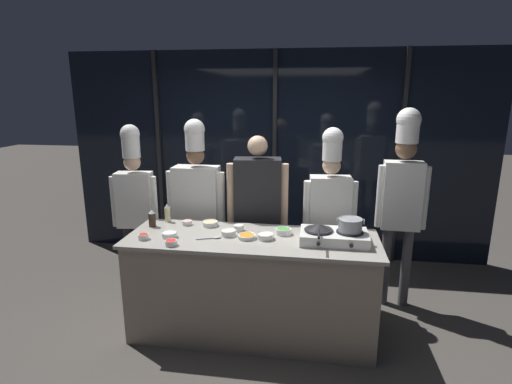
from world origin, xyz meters
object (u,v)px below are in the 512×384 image
at_px(prep_bowl_carrots, 247,236).
at_px(chef_pastry, 402,189).
at_px(frying_pan, 319,227).
at_px(person_guest, 258,204).
at_px(chef_sous, 197,198).
at_px(chef_line, 330,205).
at_px(prep_bowl_chili_flakes, 143,236).
at_px(portable_stove, 334,237).
at_px(prep_bowl_scallions, 283,231).
at_px(prep_bowl_ginger, 210,223).
at_px(prep_bowl_bell_pepper, 171,242).
at_px(chef_head, 135,196).
at_px(squeeze_bottle_soy, 152,218).
at_px(prep_bowl_bean_sprouts, 228,232).
at_px(prep_bowl_shrimp, 187,222).
at_px(squeeze_bottle_oil, 167,213).
at_px(prep_bowl_garlic, 265,236).
at_px(serving_spoon_slotted, 213,238).
at_px(prep_bowl_rice, 169,234).
at_px(prep_bowl_onion, 239,227).
at_px(stock_pot, 350,225).

distance_m(prep_bowl_carrots, chef_pastry, 1.64).
bearing_deg(frying_pan, person_guest, 133.80).
bearing_deg(chef_sous, chef_line, 178.67).
xyz_separation_m(prep_bowl_chili_flakes, person_guest, (0.88, 0.82, 0.10)).
height_order(portable_stove, prep_bowl_chili_flakes, portable_stove).
xyz_separation_m(prep_bowl_scallions, chef_line, (0.42, 0.53, 0.11)).
relative_size(prep_bowl_scallions, prep_bowl_ginger, 0.97).
xyz_separation_m(portable_stove, person_guest, (-0.75, 0.64, 0.08)).
bearing_deg(prep_bowl_bell_pepper, chef_pastry, 26.49).
bearing_deg(prep_bowl_chili_flakes, chef_head, 118.85).
height_order(squeeze_bottle_soy, prep_bowl_bean_sprouts, squeeze_bottle_soy).
distance_m(squeeze_bottle_soy, prep_bowl_bean_sprouts, 0.78).
distance_m(prep_bowl_shrimp, prep_bowl_ginger, 0.23).
distance_m(prep_bowl_scallions, prep_bowl_chili_flakes, 1.23).
xyz_separation_m(frying_pan, chef_head, (-1.97, 0.68, 0.02)).
height_order(squeeze_bottle_oil, chef_line, chef_line).
distance_m(squeeze_bottle_oil, prep_bowl_garlic, 1.07).
height_order(prep_bowl_bell_pepper, prep_bowl_carrots, prep_bowl_bell_pepper).
bearing_deg(frying_pan, prep_bowl_bean_sprouts, 177.87).
bearing_deg(person_guest, serving_spoon_slotted, 61.17).
distance_m(portable_stove, person_guest, 0.99).
bearing_deg(prep_bowl_rice, prep_bowl_onion, 24.68).
height_order(frying_pan, prep_bowl_bell_pepper, frying_pan).
xyz_separation_m(squeeze_bottle_oil, chef_sous, (0.19, 0.38, 0.06)).
height_order(squeeze_bottle_soy, serving_spoon_slotted, squeeze_bottle_soy).
bearing_deg(prep_bowl_carrots, chef_pastry, 27.70).
bearing_deg(prep_bowl_bell_pepper, squeeze_bottle_soy, 128.30).
xyz_separation_m(prep_bowl_rice, serving_spoon_slotted, (0.39, 0.03, -0.02)).
distance_m(squeeze_bottle_soy, prep_bowl_shrimp, 0.33).
height_order(portable_stove, squeeze_bottle_soy, squeeze_bottle_soy).
xyz_separation_m(squeeze_bottle_oil, serving_spoon_slotted, (0.57, -0.39, -0.08)).
height_order(prep_bowl_shrimp, prep_bowl_rice, prep_bowl_rice).
distance_m(squeeze_bottle_oil, prep_bowl_scallions, 1.18).
xyz_separation_m(prep_bowl_onion, prep_bowl_chili_flakes, (-0.78, -0.34, -0.00)).
bearing_deg(chef_pastry, chef_sous, 2.98).
height_order(prep_bowl_garlic, chef_sous, chef_sous).
height_order(frying_pan, prep_bowl_onion, frying_pan).
distance_m(prep_bowl_shrimp, prep_bowl_onion, 0.53).
distance_m(portable_stove, stock_pot, 0.17).
bearing_deg(prep_bowl_scallions, chef_head, 161.93).
xyz_separation_m(prep_bowl_bean_sprouts, serving_spoon_slotted, (-0.11, -0.09, -0.02)).
relative_size(prep_bowl_bean_sprouts, person_guest, 0.08).
height_order(portable_stove, person_guest, person_guest).
distance_m(frying_pan, chef_head, 2.09).
xyz_separation_m(prep_bowl_garlic, chef_sous, (-0.83, 0.72, 0.12)).
bearing_deg(frying_pan, chef_sous, 151.09).
xyz_separation_m(squeeze_bottle_soy, prep_bowl_onion, (0.83, 0.00, -0.05)).
relative_size(stock_pot, prep_bowl_garlic, 1.62).
relative_size(chef_sous, chef_pastry, 0.94).
bearing_deg(prep_bowl_bean_sprouts, person_guest, 74.42).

